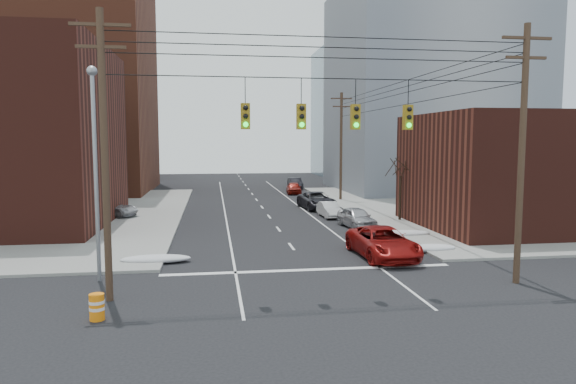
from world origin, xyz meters
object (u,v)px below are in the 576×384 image
object	(u,v)px
parked_car_a	(357,218)
parked_car_c	(317,200)
parked_car_f	(295,183)
construction_barrel	(97,307)
parked_car_e	(294,188)
lot_car_b	(110,209)
lot_car_d	(64,204)
parked_car_d	(316,201)
lot_car_c	(0,216)
red_pickup	(383,242)
parked_car_b	(329,210)
lot_car_a	(72,211)

from	to	relation	value
parked_car_a	parked_car_c	xyz separation A→B (m)	(-0.78, 10.30, 0.04)
parked_car_f	construction_barrel	xyz separation A→B (m)	(-14.47, -46.95, -0.23)
parked_car_e	lot_car_b	distance (m)	23.98
lot_car_d	construction_barrel	bearing A→B (deg)	-168.41
parked_car_d	construction_barrel	bearing A→B (deg)	-109.54
parked_car_a	lot_car_c	bearing A→B (deg)	164.38
red_pickup	lot_car_c	bearing A→B (deg)	149.33
parked_car_c	parked_car_d	xyz separation A→B (m)	(0.00, 0.34, -0.08)
parked_car_e	lot_car_c	distance (m)	31.42
lot_car_b	lot_car_d	size ratio (longest dim) A/B	1.15
lot_car_c	lot_car_d	xyz separation A→B (m)	(2.41, 6.78, -0.05)
red_pickup	construction_barrel	world-z (taller)	red_pickup
parked_car_b	parked_car_a	bearing A→B (deg)	-83.90
red_pickup	lot_car_b	world-z (taller)	red_pickup
parked_car_b	lot_car_d	bearing A→B (deg)	164.29
parked_car_c	parked_car_d	distance (m)	0.35
lot_car_c	lot_car_d	world-z (taller)	lot_car_c
parked_car_f	parked_car_b	bearing A→B (deg)	-92.83
parked_car_b	parked_car_d	xyz separation A→B (m)	(0.00, 5.42, 0.07)
red_pickup	parked_car_f	size ratio (longest dim) A/B	1.34
parked_car_b	parked_car_e	world-z (taller)	parked_car_e
lot_car_b	red_pickup	bearing A→B (deg)	-113.85
parked_car_e	parked_car_d	bearing A→B (deg)	-84.78
red_pickup	construction_barrel	xyz separation A→B (m)	(-12.87, -7.76, -0.32)
parked_car_c	lot_car_d	distance (m)	21.79
parked_car_a	parked_car_c	distance (m)	10.33
red_pickup	parked_car_f	world-z (taller)	red_pickup
parked_car_b	lot_car_b	bearing A→B (deg)	171.35
parked_car_c	lot_car_a	bearing A→B (deg)	-173.53
parked_car_f	lot_car_d	distance (m)	30.19
parked_car_a	lot_car_a	size ratio (longest dim) A/B	1.07
parked_car_f	lot_car_d	size ratio (longest dim) A/B	1.11
parked_car_c	parked_car_b	bearing A→B (deg)	-95.40
parked_car_d	lot_car_a	distance (m)	20.51
parked_car_a	lot_car_d	size ratio (longest dim) A/B	1.10
parked_car_a	parked_car_d	size ratio (longest dim) A/B	0.91
parked_car_f	construction_barrel	size ratio (longest dim) A/B	4.66
parked_car_c	red_pickup	bearing A→B (deg)	-96.67
parked_car_c	parked_car_e	bearing A→B (deg)	84.60
parked_car_c	lot_car_c	xyz separation A→B (m)	(-24.21, -6.71, 0.10)
parked_car_c	parked_car_f	bearing A→B (deg)	81.19
parked_car_e	construction_barrel	size ratio (longest dim) A/B	4.38
lot_car_c	parked_car_c	bearing A→B (deg)	-51.45
parked_car_a	parked_car_b	xyz separation A→B (m)	(-0.78, 5.22, -0.11)
parked_car_d	parked_car_e	bearing A→B (deg)	96.17
parked_car_f	lot_car_b	world-z (taller)	parked_car_f
red_pickup	parked_car_b	xyz separation A→B (m)	(0.43, 14.44, -0.18)
red_pickup	parked_car_d	xyz separation A→B (m)	(0.43, 19.87, -0.11)
parked_car_c	lot_car_d	xyz separation A→B (m)	(-21.79, 0.07, 0.04)
parked_car_b	parked_car_f	bearing A→B (deg)	84.88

